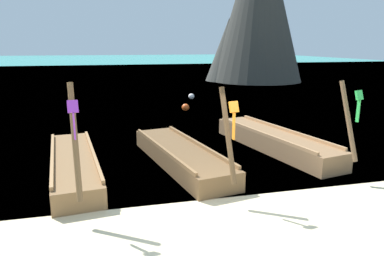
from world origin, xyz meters
name	(u,v)px	position (x,y,z in m)	size (l,w,h in m)	color
ground	(229,224)	(0.00, 0.00, 0.00)	(120.00, 120.00, 0.00)	beige
sea_water	(117,64)	(0.00, 61.23, 0.00)	(120.00, 120.00, 0.00)	#2DB29E
longtail_boat_violet_ribbon	(74,164)	(-3.29, 3.77, 0.28)	(1.79, 5.90, 2.83)	brown
longtail_boat_orange_ribbon	(181,156)	(-0.20, 3.81, 0.28)	(2.21, 5.84, 2.63)	brown
longtail_boat_green_ribbon	(274,141)	(3.24, 4.59, 0.32)	(2.22, 6.27, 2.64)	olive
karst_rock	(256,2)	(12.12, 27.16, 7.52)	(9.29, 8.80, 15.82)	#383833
mooring_buoy_near	(185,107)	(1.87, 12.44, 0.21)	(0.41, 0.41, 0.41)	#EA5119
mooring_buoy_far	(191,96)	(3.17, 16.47, 0.20)	(0.39, 0.39, 0.39)	white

